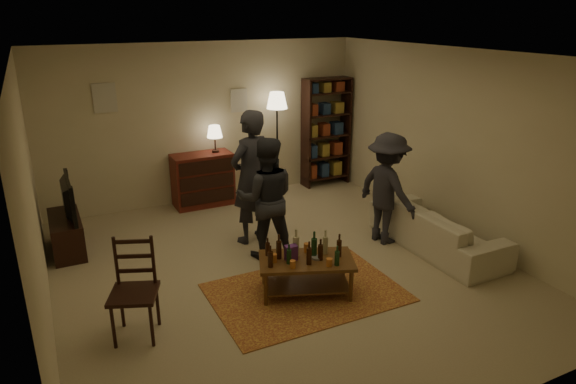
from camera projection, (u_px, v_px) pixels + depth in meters
floor at (283, 269)px, 6.67m from camera, size 6.00×6.00×0.00m
room_shell at (167, 99)px, 8.31m from camera, size 6.00×6.00×6.00m
rug at (306, 292)px, 6.10m from camera, size 2.20×1.50×0.01m
coffee_table at (305, 263)px, 5.97m from camera, size 1.23×0.95×0.79m
dining_chair at (134, 285)px, 5.17m from camera, size 0.60×0.60×1.06m
tv_stand at (66, 225)px, 7.04m from camera, size 0.40×1.00×1.06m
dresser at (203, 178)px, 8.72m from camera, size 1.00×0.50×1.36m
bookshelf at (326, 131)px, 9.61m from camera, size 0.90×0.34×2.02m
floor_lamp at (277, 108)px, 8.87m from camera, size 0.36×0.36×1.85m
sofa at (437, 228)px, 7.15m from camera, size 0.81×2.08×0.61m
person_left at (250, 177)px, 7.21m from camera, size 0.82×0.70×1.91m
person_right at (266, 198)px, 6.77m from camera, size 0.97×0.87×1.65m
person_by_sofa at (387, 189)px, 7.22m from camera, size 0.73×1.10×1.60m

